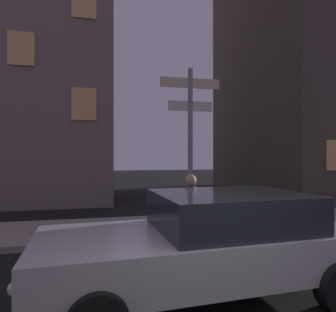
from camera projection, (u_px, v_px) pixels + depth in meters
The scene contains 5 objects.
sidewalk_kerb at pixel (154, 228), 7.91m from camera, with size 40.00×2.50×0.14m, color gray.
signpost at pixel (190, 136), 7.31m from camera, with size 1.50×0.12×3.95m.
car_far_trailing at pixel (209, 241), 4.24m from camera, with size 4.66×2.26×1.43m.
cyclist at pixel (188, 219), 5.74m from camera, with size 1.82×0.35×1.61m.
building_left_block at pixel (23, 71), 15.16m from camera, with size 8.68×9.66×12.52m.
Camera 1 is at (-1.37, -1.79, 1.96)m, focal length 32.04 mm.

